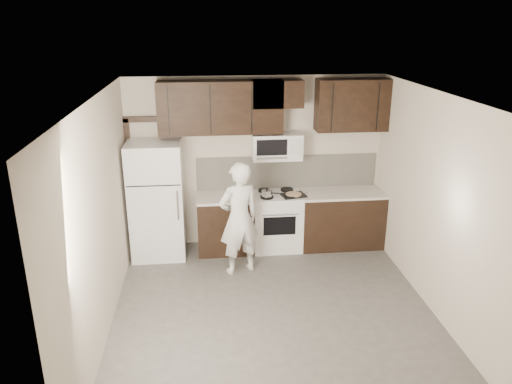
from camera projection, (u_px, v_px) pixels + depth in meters
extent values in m
plane|color=#4E4B49|center=(275.00, 315.00, 6.24)|extent=(4.50, 4.50, 0.00)
plane|color=beige|center=(256.00, 162.00, 7.90)|extent=(4.00, 0.00, 4.00)
plane|color=white|center=(278.00, 99.00, 5.34)|extent=(4.50, 4.50, 0.00)
cube|color=black|center=(226.00, 224.00, 7.87)|extent=(0.87, 0.62, 0.87)
cube|color=black|center=(340.00, 219.00, 8.05)|extent=(1.32, 0.62, 0.87)
cube|color=silver|center=(225.00, 197.00, 7.72)|extent=(0.87, 0.64, 0.04)
cube|color=silver|center=(342.00, 193.00, 7.90)|extent=(1.32, 0.64, 0.04)
cube|color=white|center=(277.00, 222.00, 7.94)|extent=(0.76, 0.62, 0.89)
cube|color=white|center=(277.00, 195.00, 7.79)|extent=(0.76, 0.62, 0.02)
cube|color=black|center=(280.00, 226.00, 7.64)|extent=(0.50, 0.01, 0.30)
cylinder|color=silver|center=(280.00, 215.00, 7.54)|extent=(0.55, 0.02, 0.02)
cylinder|color=black|center=(267.00, 197.00, 7.63)|extent=(0.20, 0.20, 0.03)
cylinder|color=black|center=(290.00, 196.00, 7.66)|extent=(0.20, 0.20, 0.03)
cylinder|color=black|center=(265.00, 190.00, 7.91)|extent=(0.20, 0.20, 0.03)
cylinder|color=black|center=(287.00, 190.00, 7.94)|extent=(0.20, 0.20, 0.03)
cube|color=beige|center=(287.00, 172.00, 8.00)|extent=(2.90, 0.02, 0.54)
cube|color=black|center=(220.00, 107.00, 7.38)|extent=(1.85, 0.35, 0.78)
cube|color=black|center=(352.00, 105.00, 7.58)|extent=(1.10, 0.35, 0.78)
cube|color=black|center=(277.00, 94.00, 7.40)|extent=(0.76, 0.35, 0.40)
cube|color=white|center=(277.00, 146.00, 7.66)|extent=(0.76, 0.38, 0.40)
cube|color=black|center=(272.00, 148.00, 7.45)|extent=(0.46, 0.01, 0.24)
cube|color=silver|center=(296.00, 147.00, 7.49)|extent=(0.18, 0.01, 0.24)
cylinder|color=silver|center=(272.00, 158.00, 7.48)|extent=(0.46, 0.02, 0.02)
cube|color=white|center=(157.00, 200.00, 7.57)|extent=(0.80, 0.72, 1.80)
cube|color=black|center=(153.00, 186.00, 7.11)|extent=(0.77, 0.01, 0.02)
cylinder|color=silver|center=(178.00, 205.00, 7.22)|extent=(0.03, 0.03, 0.45)
cube|color=black|center=(131.00, 185.00, 7.78)|extent=(0.08, 0.08, 2.10)
cube|color=black|center=(140.00, 119.00, 7.45)|extent=(0.50, 0.08, 0.08)
cylinder|color=silver|center=(267.00, 194.00, 7.61)|extent=(0.16, 0.16, 0.12)
sphere|color=black|center=(267.00, 189.00, 7.58)|extent=(0.03, 0.03, 0.03)
cylinder|color=black|center=(275.00, 193.00, 7.59)|extent=(0.15, 0.06, 0.02)
cube|color=black|center=(293.00, 195.00, 7.71)|extent=(0.41, 0.34, 0.02)
cylinder|color=beige|center=(293.00, 194.00, 7.70)|extent=(0.29, 0.29, 0.02)
imported|color=silver|center=(239.00, 218.00, 7.05)|extent=(0.71, 0.59, 1.66)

